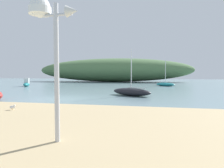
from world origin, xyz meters
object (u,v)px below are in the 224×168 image
at_px(motorboat_far_left, 27,83).
at_px(sailboat_off_point, 165,84).
at_px(sailboat_centre_water, 131,92).
at_px(mast_structure, 46,22).
at_px(seagull_by_mast, 13,107).

bearing_deg(motorboat_far_left, sailboat_off_point, 13.43).
bearing_deg(sailboat_centre_water, sailboat_off_point, 76.02).
xyz_separation_m(sailboat_off_point, sailboat_centre_water, (-3.58, -14.36, 0.05)).
bearing_deg(sailboat_centre_water, motorboat_far_left, 150.64).
bearing_deg(sailboat_centre_water, mast_structure, -93.05).
relative_size(sailboat_off_point, sailboat_centre_water, 1.03).
bearing_deg(motorboat_far_left, seagull_by_mast, -56.15).
bearing_deg(mast_structure, motorboat_far_left, 126.42).
distance_m(sailboat_off_point, sailboat_centre_water, 14.79).
xyz_separation_m(sailboat_centre_water, seagull_by_mast, (-4.50, -8.93, -0.00)).
xyz_separation_m(motorboat_far_left, sailboat_off_point, (20.42, 4.88, -0.15)).
height_order(mast_structure, motorboat_far_left, mast_structure).
height_order(motorboat_far_left, sailboat_centre_water, sailboat_centre_water).
xyz_separation_m(mast_structure, seagull_by_mast, (-3.84, 3.53, -2.80)).
xyz_separation_m(mast_structure, motorboat_far_left, (-16.18, 21.93, -2.70)).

